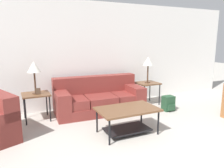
{
  "coord_description": "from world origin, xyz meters",
  "views": [
    {
      "loc": [
        -1.88,
        -1.02,
        1.7
      ],
      "look_at": [
        -0.04,
        2.91,
        0.8
      ],
      "focal_mm": 35.0,
      "sensor_mm": 36.0,
      "label": 1
    }
  ],
  "objects_px": {
    "backpack": "(168,103)",
    "coffee_table": "(127,115)",
    "side_table_left": "(36,96)",
    "table_lamp_left": "(34,68)",
    "couch": "(99,99)",
    "side_table_right": "(147,85)",
    "table_lamp_right": "(148,62)"
  },
  "relations": [
    {
      "from": "side_table_right",
      "to": "backpack",
      "type": "bearing_deg",
      "value": -77.34
    },
    {
      "from": "coffee_table",
      "to": "side_table_left",
      "type": "xyz_separation_m",
      "value": [
        -1.41,
        1.41,
        0.17
      ]
    },
    {
      "from": "table_lamp_right",
      "to": "side_table_left",
      "type": "bearing_deg",
      "value": 180.0
    },
    {
      "from": "backpack",
      "to": "side_table_left",
      "type": "bearing_deg",
      "value": 166.91
    },
    {
      "from": "table_lamp_left",
      "to": "backpack",
      "type": "bearing_deg",
      "value": -13.09
    },
    {
      "from": "couch",
      "to": "table_lamp_right",
      "type": "xyz_separation_m",
      "value": [
        1.39,
        0.04,
        0.82
      ]
    },
    {
      "from": "couch",
      "to": "table_lamp_right",
      "type": "bearing_deg",
      "value": 1.64
    },
    {
      "from": "couch",
      "to": "backpack",
      "type": "bearing_deg",
      "value": -22.63
    },
    {
      "from": "table_lamp_left",
      "to": "table_lamp_right",
      "type": "xyz_separation_m",
      "value": [
        2.79,
        0.0,
        0.0
      ]
    },
    {
      "from": "couch",
      "to": "side_table_right",
      "type": "relative_size",
      "value": 3.6
    },
    {
      "from": "couch",
      "to": "side_table_left",
      "type": "distance_m",
      "value": 1.41
    },
    {
      "from": "couch",
      "to": "backpack",
      "type": "distance_m",
      "value": 1.68
    },
    {
      "from": "backpack",
      "to": "table_lamp_right",
      "type": "bearing_deg",
      "value": 102.66
    },
    {
      "from": "backpack",
      "to": "coffee_table",
      "type": "bearing_deg",
      "value": -154.67
    },
    {
      "from": "coffee_table",
      "to": "table_lamp_right",
      "type": "relative_size",
      "value": 1.61
    },
    {
      "from": "side_table_left",
      "to": "table_lamp_left",
      "type": "xyz_separation_m",
      "value": [
        0.0,
        0.0,
        0.6
      ]
    },
    {
      "from": "table_lamp_left",
      "to": "table_lamp_right",
      "type": "relative_size",
      "value": 1.0
    },
    {
      "from": "side_table_left",
      "to": "side_table_right",
      "type": "xyz_separation_m",
      "value": [
        2.79,
        0.0,
        0.0
      ]
    },
    {
      "from": "coffee_table",
      "to": "table_lamp_left",
      "type": "bearing_deg",
      "value": 134.97
    },
    {
      "from": "couch",
      "to": "coffee_table",
      "type": "relative_size",
      "value": 1.92
    },
    {
      "from": "coffee_table",
      "to": "couch",
      "type": "bearing_deg",
      "value": 90.49
    },
    {
      "from": "side_table_left",
      "to": "backpack",
      "type": "relative_size",
      "value": 1.61
    },
    {
      "from": "side_table_right",
      "to": "table_lamp_left",
      "type": "height_order",
      "value": "table_lamp_left"
    },
    {
      "from": "couch",
      "to": "table_lamp_left",
      "type": "bearing_deg",
      "value": 178.37
    },
    {
      "from": "side_table_left",
      "to": "backpack",
      "type": "bearing_deg",
      "value": -13.09
    },
    {
      "from": "backpack",
      "to": "couch",
      "type": "bearing_deg",
      "value": 157.37
    },
    {
      "from": "side_table_right",
      "to": "table_lamp_right",
      "type": "xyz_separation_m",
      "value": [
        -0.0,
        0.0,
        0.6
      ]
    },
    {
      "from": "side_table_right",
      "to": "table_lamp_right",
      "type": "relative_size",
      "value": 0.86
    },
    {
      "from": "side_table_left",
      "to": "table_lamp_right",
      "type": "height_order",
      "value": "table_lamp_right"
    },
    {
      "from": "table_lamp_right",
      "to": "table_lamp_left",
      "type": "bearing_deg",
      "value": 180.0
    },
    {
      "from": "side_table_left",
      "to": "backpack",
      "type": "height_order",
      "value": "side_table_left"
    },
    {
      "from": "table_lamp_left",
      "to": "coffee_table",
      "type": "bearing_deg",
      "value": -45.03
    }
  ]
}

